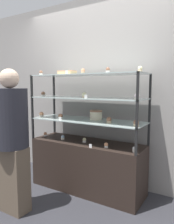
{
  "coord_description": "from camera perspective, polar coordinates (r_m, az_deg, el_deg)",
  "views": [
    {
      "loc": [
        1.45,
        -2.37,
        1.37
      ],
      "look_at": [
        0.0,
        0.0,
        1.04
      ],
      "focal_mm": 35.0,
      "sensor_mm": 36.0,
      "label": 1
    }
  ],
  "objects": [
    {
      "name": "ground_plane",
      "position": [
        3.1,
        -0.0,
        -19.51
      ],
      "size": [
        20.0,
        20.0,
        0.0
      ],
      "primitive_type": "plane",
      "color": "#2D2D33"
    },
    {
      "name": "back_wall",
      "position": [
        3.11,
        3.73,
        5.46
      ],
      "size": [
        8.0,
        0.05,
        2.6
      ],
      "color": "gray",
      "rests_on": "ground_plane"
    },
    {
      "name": "display_base",
      "position": [
        2.97,
        -0.0,
        -13.86
      ],
      "size": [
        1.5,
        0.49,
        0.65
      ],
      "color": "black",
      "rests_on": "ground_plane"
    },
    {
      "name": "display_riser_lower",
      "position": [
        2.81,
        -0.0,
        -2.37
      ],
      "size": [
        1.5,
        0.49,
        0.29
      ],
      "color": "black",
      "rests_on": "display_base"
    },
    {
      "name": "display_riser_middle",
      "position": [
        2.78,
        -0.0,
        3.52
      ],
      "size": [
        1.5,
        0.49,
        0.29
      ],
      "color": "black",
      "rests_on": "display_riser_lower"
    },
    {
      "name": "display_riser_upper",
      "position": [
        2.78,
        -0.0,
        9.48
      ],
      "size": [
        1.5,
        0.49,
        0.29
      ],
      "color": "black",
      "rests_on": "display_riser_middle"
    },
    {
      "name": "layer_cake_centerpiece",
      "position": [
        2.82,
        2.35,
        -0.75
      ],
      "size": [
        0.16,
        0.16,
        0.12
      ],
      "color": "beige",
      "rests_on": "display_riser_lower"
    },
    {
      "name": "sheet_cake_frosted",
      "position": [
        2.96,
        -5.24,
        10.15
      ],
      "size": [
        0.22,
        0.15,
        0.06
      ],
      "color": "#DBBC84",
      "rests_on": "display_riser_upper"
    },
    {
      "name": "cupcake_0",
      "position": [
        3.23,
        -10.84,
        -5.71
      ],
      "size": [
        0.05,
        0.05,
        0.06
      ],
      "color": "white",
      "rests_on": "display_base"
    },
    {
      "name": "cupcake_1",
      "position": [
        2.99,
        -6.35,
        -6.63
      ],
      "size": [
        0.05,
        0.05,
        0.06
      ],
      "color": "beige",
      "rests_on": "display_base"
    },
    {
      "name": "cupcake_2",
      "position": [
        2.83,
        -0.7,
        -7.36
      ],
      "size": [
        0.05,
        0.05,
        0.06
      ],
      "color": "white",
      "rests_on": "display_base"
    },
    {
      "name": "cupcake_3",
      "position": [
        2.61,
        5.03,
        -8.62
      ],
      "size": [
        0.05,
        0.05,
        0.06
      ],
      "color": "white",
      "rests_on": "display_base"
    },
    {
      "name": "cupcake_4",
      "position": [
        2.48,
        12.3,
        -9.53
      ],
      "size": [
        0.05,
        0.05,
        0.06
      ],
      "color": "beige",
      "rests_on": "display_base"
    },
    {
      "name": "price_tag_0",
      "position": [
        2.59,
        0.92,
        -8.88
      ],
      "size": [
        0.04,
        0.0,
        0.04
      ],
      "color": "white",
      "rests_on": "display_base"
    },
    {
      "name": "cupcake_5",
      "position": [
        3.14,
        -11.8,
        -0.63
      ],
      "size": [
        0.06,
        0.06,
        0.07
      ],
      "color": "beige",
      "rests_on": "display_riser_lower"
    },
    {
      "name": "cupcake_6",
      "position": [
        2.89,
        -6.94,
        -1.17
      ],
      "size": [
        0.06,
        0.06,
        0.07
      ],
      "color": "white",
      "rests_on": "display_riser_lower"
    },
    {
      "name": "cupcake_7",
      "position": [
        2.57,
        5.76,
        -2.13
      ],
      "size": [
        0.06,
        0.06,
        0.07
      ],
      "color": "#CCB28C",
      "rests_on": "display_riser_lower"
    },
    {
      "name": "cupcake_8",
      "position": [
        2.41,
        12.71,
        -2.85
      ],
      "size": [
        0.06,
        0.06,
        0.07
      ],
      "color": "#CCB28C",
      "rests_on": "display_riser_lower"
    },
    {
      "name": "price_tag_1",
      "position": [
        2.77,
        -7.03,
        -1.75
      ],
      "size": [
        0.04,
        0.0,
        0.04
      ],
      "color": "white",
      "rests_on": "display_riser_lower"
    },
    {
      "name": "cupcake_9",
      "position": [
        3.13,
        -11.36,
        4.62
      ],
      "size": [
        0.06,
        0.06,
        0.07
      ],
      "color": "white",
      "rests_on": "display_riser_middle"
    },
    {
      "name": "cupcake_10",
      "position": [
        2.72,
        -0.73,
        4.45
      ],
      "size": [
        0.06,
        0.06,
        0.07
      ],
      "color": "#CCB28C",
      "rests_on": "display_riser_middle"
    },
    {
      "name": "cupcake_11",
      "position": [
        2.39,
        12.88,
        3.97
      ],
      "size": [
        0.06,
        0.06,
        0.07
      ],
      "color": "beige",
      "rests_on": "display_riser_middle"
    },
    {
      "name": "price_tag_2",
      "position": [
        2.53,
        -0.32,
        4.06
      ],
      "size": [
        0.04,
        0.0,
        0.04
      ],
      "color": "white",
      "rests_on": "display_riser_middle"
    },
    {
      "name": "cupcake_12",
      "position": [
        3.11,
        -11.94,
        9.93
      ],
      "size": [
        0.05,
        0.05,
        0.07
      ],
      "color": "white",
      "rests_on": "display_riser_upper"
    },
    {
      "name": "cupcake_13",
      "position": [
        2.7,
        -1.05,
        10.58
      ],
      "size": [
        0.05,
        0.05,
        0.07
      ],
      "color": "#CCB28C",
      "rests_on": "display_riser_upper"
    },
    {
      "name": "cupcake_14",
      "position": [
        2.54,
        5.47,
        10.8
      ],
      "size": [
        0.05,
        0.05,
        0.07
      ],
      "color": "white",
      "rests_on": "display_riser_upper"
    },
    {
      "name": "cupcake_15",
      "position": [
        2.45,
        13.7,
        10.79
      ],
      "size": [
        0.05,
        0.05,
        0.07
      ],
      "color": "#CCB28C",
      "rests_on": "display_riser_upper"
    },
    {
      "name": "price_tag_3",
      "position": [
        2.68,
        -5.35,
        10.36
      ],
      "size": [
        0.04,
        0.0,
        0.04
      ],
      "color": "white",
      "rests_on": "display_riser_upper"
    },
    {
      "name": "customer_figure",
      "position": [
        2.48,
        -19.11,
        -6.21
      ],
      "size": [
        0.36,
        0.36,
        1.55
      ],
      "color": "brown",
      "rests_on": "ground_plane"
    }
  ]
}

